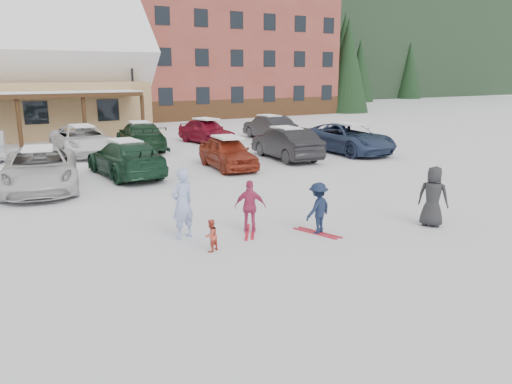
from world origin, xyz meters
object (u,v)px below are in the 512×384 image
parked_car_13 (269,127)px  parked_car_10 (83,140)px  bystander_dark (433,196)px  parked_car_5 (286,143)px  alpine_hotel (188,27)px  child_navy (318,208)px  lamp_post (133,82)px  parked_car_3 (126,158)px  adult_skier (182,204)px  child_magenta (250,207)px  parked_car_2 (40,169)px  toddler_red (211,236)px  parked_car_11 (141,136)px  parked_car_4 (228,153)px  parked_car_6 (348,138)px  parked_car_12 (206,131)px

parked_car_13 → parked_car_10: bearing=5.4°
bystander_dark → parked_car_5: bystander_dark is taller
alpine_hotel → child_navy: alpine_hotel is taller
lamp_post → parked_car_10: size_ratio=1.16×
parked_car_3 → parked_car_13: bearing=-151.7°
adult_skier → child_magenta: adult_skier is taller
bystander_dark → parked_car_2: bearing=11.3°
lamp_post → child_navy: bearing=-96.3°
lamp_post → bystander_dark: 25.82m
toddler_red → parked_car_3: size_ratio=0.16×
adult_skier → parked_car_11: bearing=-121.5°
lamp_post → toddler_red: bearing=-103.3°
parked_car_10 → parked_car_3: bearing=-88.3°
parked_car_5 → parked_car_11: parked_car_5 is taller
bystander_dark → parked_car_4: bystander_dark is taller
adult_skier → toddler_red: 1.39m
parked_car_6 → parked_car_11: bearing=144.4°
bystander_dark → parked_car_11: (-2.54, 17.92, -0.08)m
child_magenta → parked_car_11: size_ratio=0.27×
parked_car_13 → parked_car_4: bearing=51.0°
adult_skier → bystander_dark: size_ratio=1.09×
bystander_dark → parked_car_13: (6.05, 18.23, -0.09)m
lamp_post → child_magenta: lamp_post is taller
child_magenta → parked_car_5: 11.84m
toddler_red → parked_car_4: parked_car_4 is taller
lamp_post → parked_car_12: (2.24, -7.06, -2.85)m
adult_skier → parked_car_11: size_ratio=0.35×
bystander_dark → adult_skier: bearing=39.4°
adult_skier → parked_car_12: size_ratio=0.42×
parked_car_6 → parked_car_12: bearing=123.9°
parked_car_4 → parked_car_6: parked_car_6 is taller
child_navy → parked_car_13: size_ratio=0.30×
parked_car_3 → parked_car_11: bearing=-115.9°
child_magenta → parked_car_6: parked_car_6 is taller
child_navy → parked_car_2: parked_car_2 is taller
parked_car_4 → parked_car_5: 3.69m
parked_car_13 → alpine_hotel: bearing=-96.3°
lamp_post → parked_car_2: (-8.30, -15.32, -2.82)m
parked_car_5 → child_navy: bearing=65.2°
parked_car_10 → parked_car_13: size_ratio=1.19×
parked_car_4 → child_magenta: bearing=-107.7°
bystander_dark → parked_car_6: size_ratio=0.30×
parked_car_11 → parked_car_12: bearing=-162.4°
adult_skier → child_navy: (3.23, -1.47, -0.23)m
parked_car_4 → parked_car_11: bearing=108.8°
alpine_hotel → parked_car_5: size_ratio=6.64×
child_magenta → parked_car_3: parked_car_3 is taller
parked_car_2 → parked_car_5: size_ratio=1.17×
lamp_post → adult_skier: (-5.94, -23.13, -2.67)m
toddler_red → parked_car_6: (12.91, 10.04, 0.38)m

